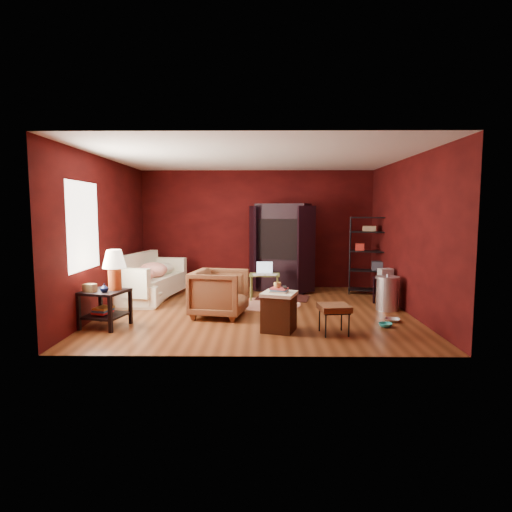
# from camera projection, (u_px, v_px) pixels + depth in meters

# --- Properties ---
(room) EXTENTS (5.54, 5.04, 2.84)m
(room) POSITION_uv_depth(u_px,v_px,m) (254.00, 235.00, 7.75)
(room) COLOR brown
(room) RESTS_ON ground
(sofa) EXTENTS (0.61, 2.08, 0.81)m
(sofa) POSITION_uv_depth(u_px,v_px,m) (148.00, 280.00, 8.95)
(sofa) COLOR white
(sofa) RESTS_ON ground
(armchair) EXTENTS (0.98, 1.02, 0.91)m
(armchair) POSITION_uv_depth(u_px,v_px,m) (219.00, 291.00, 7.45)
(armchair) COLOR black
(armchair) RESTS_ON ground
(pet_bowl_steel) EXTENTS (0.25, 0.12, 0.24)m
(pet_bowl_steel) POSITION_uv_depth(u_px,v_px,m) (393.00, 315.00, 7.11)
(pet_bowl_steel) COLOR silver
(pet_bowl_steel) RESTS_ON ground
(pet_bowl_turquoise) EXTENTS (0.21, 0.07, 0.21)m
(pet_bowl_turquoise) POSITION_uv_depth(u_px,v_px,m) (386.00, 321.00, 6.79)
(pet_bowl_turquoise) COLOR #26B5B0
(pet_bowl_turquoise) RESTS_ON ground
(vase) EXTENTS (0.17, 0.17, 0.13)m
(vase) POSITION_uv_depth(u_px,v_px,m) (104.00, 288.00, 6.59)
(vase) COLOR #0C153C
(vase) RESTS_ON side_table
(mug) EXTENTS (0.14, 0.13, 0.11)m
(mug) POSITION_uv_depth(u_px,v_px,m) (277.00, 284.00, 6.51)
(mug) COLOR #FEDD7C
(mug) RESTS_ON hamper
(side_table) EXTENTS (0.76, 0.76, 1.23)m
(side_table) POSITION_uv_depth(u_px,v_px,m) (110.00, 281.00, 6.77)
(side_table) COLOR black
(side_table) RESTS_ON ground
(sofa_cushions) EXTENTS (1.19, 2.19, 0.87)m
(sofa_cushions) POSITION_uv_depth(u_px,v_px,m) (148.00, 279.00, 8.91)
(sofa_cushions) COLOR white
(sofa_cushions) RESTS_ON sofa
(hamper) EXTENTS (0.62, 0.62, 0.69)m
(hamper) POSITION_uv_depth(u_px,v_px,m) (279.00, 311.00, 6.55)
(hamper) COLOR #482210
(hamper) RESTS_ON ground
(footstool) EXTENTS (0.49, 0.49, 0.45)m
(footstool) POSITION_uv_depth(u_px,v_px,m) (334.00, 309.00, 6.38)
(footstool) COLOR black
(footstool) RESTS_ON ground
(rug_round) EXTENTS (1.73, 1.73, 0.01)m
(rug_round) POSITION_uv_depth(u_px,v_px,m) (267.00, 304.00, 8.47)
(rug_round) COLOR beige
(rug_round) RESTS_ON ground
(rug_oriental) EXTENTS (1.21, 0.93, 0.01)m
(rug_oriental) POSITION_uv_depth(u_px,v_px,m) (283.00, 298.00, 9.05)
(rug_oriental) COLOR #531C16
(rug_oriental) RESTS_ON ground
(laptop_desk) EXTENTS (0.64, 0.50, 0.78)m
(laptop_desk) POSITION_uv_depth(u_px,v_px,m) (264.00, 277.00, 8.88)
(laptop_desk) COLOR olive
(laptop_desk) RESTS_ON ground
(tv_armoire) EXTENTS (1.48, 1.17, 2.01)m
(tv_armoire) POSITION_uv_depth(u_px,v_px,m) (282.00, 246.00, 9.79)
(tv_armoire) COLOR black
(tv_armoire) RESTS_ON ground
(wire_shelving) EXTENTS (0.90, 0.55, 1.72)m
(wire_shelving) POSITION_uv_depth(u_px,v_px,m) (369.00, 252.00, 9.44)
(wire_shelving) COLOR black
(wire_shelving) RESTS_ON ground
(small_stand) EXTENTS (0.43, 0.43, 0.72)m
(small_stand) POSITION_uv_depth(u_px,v_px,m) (385.00, 278.00, 8.38)
(small_stand) COLOR black
(small_stand) RESTS_ON ground
(trash_can) EXTENTS (0.53, 0.53, 0.68)m
(trash_can) POSITION_uv_depth(u_px,v_px,m) (387.00, 293.00, 7.93)
(trash_can) COLOR white
(trash_can) RESTS_ON ground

